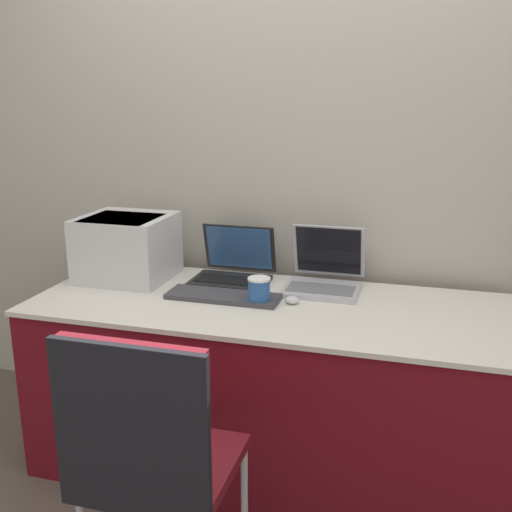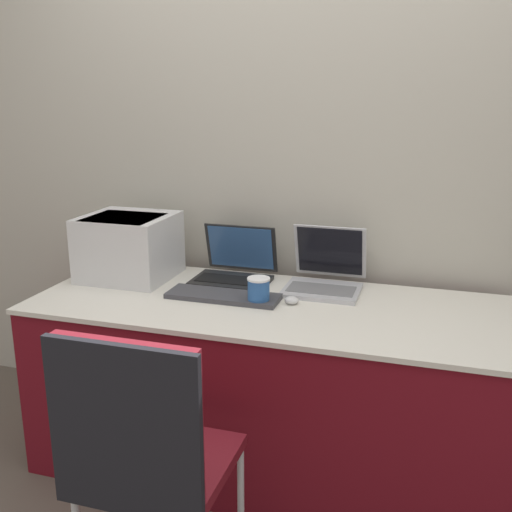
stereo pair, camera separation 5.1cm
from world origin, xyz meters
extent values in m
cube|color=#B7B2A3|center=(0.00, 0.85, 1.30)|extent=(8.00, 0.05, 2.60)
cube|color=maroon|center=(0.00, 0.37, 0.36)|extent=(1.91, 0.74, 0.72)
cube|color=silver|center=(0.00, 0.37, 0.73)|extent=(1.93, 0.76, 0.02)
cube|color=silver|center=(-0.71, 0.52, 0.88)|extent=(0.39, 0.37, 0.29)
cube|color=black|center=(-0.71, 0.48, 1.00)|extent=(0.31, 0.28, 0.05)
cube|color=black|center=(-0.24, 0.57, 0.75)|extent=(0.34, 0.23, 0.02)
cube|color=black|center=(-0.24, 0.56, 0.76)|extent=(0.30, 0.12, 0.00)
cube|color=black|center=(-0.24, 0.71, 0.86)|extent=(0.34, 0.06, 0.22)
cube|color=#2D5184|center=(-0.24, 0.71, 0.87)|extent=(0.30, 0.06, 0.20)
cube|color=#B7B7BC|center=(0.17, 0.56, 0.75)|extent=(0.32, 0.25, 0.02)
cube|color=slate|center=(0.17, 0.55, 0.76)|extent=(0.28, 0.14, 0.00)
cube|color=#B7B7BC|center=(0.17, 0.73, 0.87)|extent=(0.32, 0.09, 0.24)
cube|color=black|center=(0.17, 0.72, 0.88)|extent=(0.29, 0.08, 0.22)
cube|color=#3D3D42|center=(-0.20, 0.37, 0.75)|extent=(0.47, 0.15, 0.02)
cylinder|color=#285699|center=(-0.04, 0.34, 0.79)|extent=(0.09, 0.09, 0.10)
cylinder|color=white|center=(-0.04, 0.34, 0.84)|extent=(0.09, 0.09, 0.01)
ellipsoid|color=silver|center=(0.09, 0.38, 0.75)|extent=(0.06, 0.05, 0.03)
cube|color=maroon|center=(-0.15, -0.34, 0.43)|extent=(0.44, 0.40, 0.04)
cube|color=maroon|center=(-0.15, -0.52, 0.69)|extent=(0.44, 0.03, 0.47)
cylinder|color=silver|center=(-0.35, -0.15, 0.21)|extent=(0.02, 0.02, 0.41)
cylinder|color=silver|center=(0.05, -0.15, 0.21)|extent=(0.02, 0.02, 0.41)
cube|color=black|center=(-0.15, -0.55, 0.66)|extent=(0.46, 0.02, 0.52)
camera|label=1|loc=(0.57, -1.83, 1.56)|focal=42.00mm
camera|label=2|loc=(0.62, -1.82, 1.56)|focal=42.00mm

